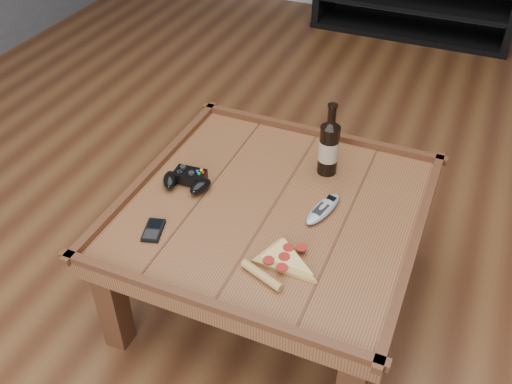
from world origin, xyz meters
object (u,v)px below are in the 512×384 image
at_px(coffee_table, 273,219).
at_px(beer_bottle, 329,146).
at_px(game_controller, 187,180).
at_px(pizza_slice, 281,261).
at_px(remote_control, 323,209).
at_px(smartphone, 153,230).

distance_m(coffee_table, beer_bottle, 0.33).
bearing_deg(beer_bottle, game_controller, -147.36).
height_order(beer_bottle, pizza_slice, beer_bottle).
bearing_deg(remote_control, smartphone, -133.75).
xyz_separation_m(smartphone, remote_control, (0.48, 0.31, 0.01)).
bearing_deg(remote_control, coffee_table, -154.57).
distance_m(beer_bottle, pizza_slice, 0.52).
bearing_deg(remote_control, game_controller, -160.66).
xyz_separation_m(beer_bottle, smartphone, (-0.42, -0.54, -0.11)).
xyz_separation_m(beer_bottle, game_controller, (-0.44, -0.28, -0.09)).
height_order(beer_bottle, smartphone, beer_bottle).
xyz_separation_m(pizza_slice, smartphone, (-0.44, -0.03, -0.00)).
xyz_separation_m(coffee_table, beer_bottle, (0.11, 0.26, 0.17)).
xyz_separation_m(pizza_slice, remote_control, (0.04, 0.28, 0.00)).
xyz_separation_m(beer_bottle, remote_control, (0.06, -0.23, -0.10)).
bearing_deg(pizza_slice, remote_control, 101.66).
bearing_deg(game_controller, beer_bottle, 28.03).
distance_m(coffee_table, remote_control, 0.19).
bearing_deg(smartphone, remote_control, 17.12).
relative_size(game_controller, pizza_slice, 0.64).
bearing_deg(coffee_table, smartphone, -138.67).
height_order(smartphone, remote_control, remote_control).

